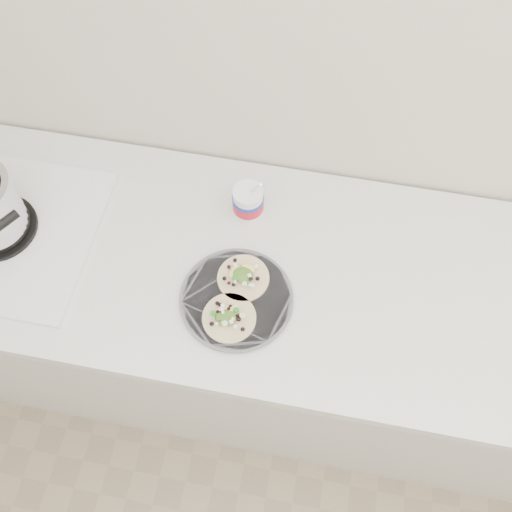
# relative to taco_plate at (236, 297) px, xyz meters

# --- Properties ---
(counter) EXTENTS (2.44, 0.66, 0.90)m
(counter) POSITION_rel_taco_plate_xyz_m (0.15, 0.12, -0.47)
(counter) COLOR silver
(counter) RESTS_ON ground
(taco_plate) EXTENTS (0.28, 0.28, 0.04)m
(taco_plate) POSITION_rel_taco_plate_xyz_m (0.00, 0.00, 0.00)
(taco_plate) COLOR #54545A
(taco_plate) RESTS_ON counter
(tub) EXTENTS (0.08, 0.08, 0.19)m
(tub) POSITION_rel_taco_plate_xyz_m (-0.02, 0.26, 0.05)
(tub) COLOR white
(tub) RESTS_ON counter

